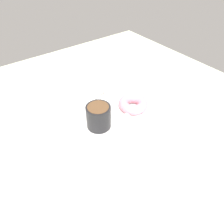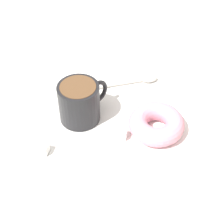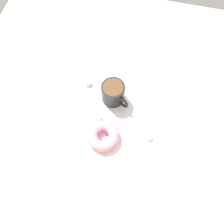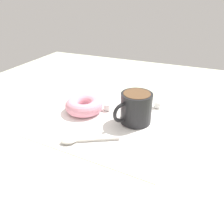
% 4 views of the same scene
% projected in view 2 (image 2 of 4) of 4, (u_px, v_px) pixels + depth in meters
% --- Properties ---
extents(ground_plane, '(1.20, 1.20, 0.02)m').
position_uv_depth(ground_plane, '(113.00, 119.00, 0.77)').
color(ground_plane, beige).
extents(napkin, '(0.36, 0.36, 0.00)m').
position_uv_depth(napkin, '(112.00, 120.00, 0.75)').
color(napkin, white).
rests_on(napkin, ground_plane).
extents(coffee_cup, '(0.10, 0.08, 0.08)m').
position_uv_depth(coffee_cup, '(80.00, 101.00, 0.73)').
color(coffee_cup, black).
rests_on(coffee_cup, napkin).
extents(donut, '(0.11, 0.11, 0.04)m').
position_uv_depth(donut, '(156.00, 124.00, 0.72)').
color(donut, pink).
rests_on(donut, napkin).
extents(spoon, '(0.08, 0.13, 0.01)m').
position_uv_depth(spoon, '(141.00, 80.00, 0.83)').
color(spoon, '#B7B2A8').
rests_on(spoon, napkin).
extents(sugar_cube, '(0.02, 0.02, 0.02)m').
position_uv_depth(sugar_cube, '(43.00, 149.00, 0.68)').
color(sugar_cube, white).
rests_on(sugar_cube, napkin).
extents(sugar_cube_extra, '(0.02, 0.02, 0.02)m').
position_uv_depth(sugar_cube_extra, '(122.00, 134.00, 0.71)').
color(sugar_cube_extra, white).
rests_on(sugar_cube_extra, napkin).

